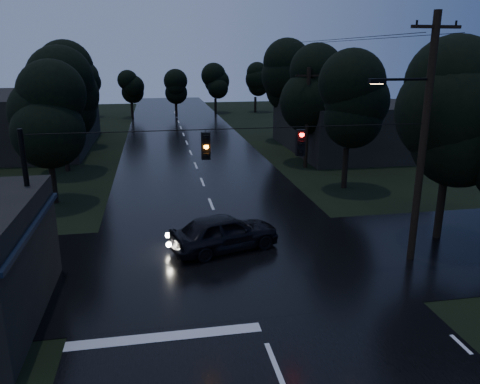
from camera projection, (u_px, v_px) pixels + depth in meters
name	position (u px, v px, depth m)	size (l,w,h in m)	color
main_road	(196.00, 166.00, 36.68)	(12.00, 120.00, 0.02)	black
cross_street	(234.00, 262.00, 19.70)	(60.00, 9.00, 0.02)	black
building_far_right	(346.00, 126.00, 42.23)	(10.00, 14.00, 4.40)	black
building_far_left	(33.00, 121.00, 43.00)	(10.00, 16.00, 5.00)	black
utility_pole_main	(422.00, 137.00, 18.54)	(3.50, 0.30, 10.00)	black
utility_pole_far	(307.00, 117.00, 35.12)	(2.00, 0.30, 7.50)	black
anchor_pole_left	(31.00, 213.00, 16.62)	(0.18, 0.18, 6.00)	black
span_signals	(253.00, 143.00, 17.35)	(15.00, 0.37, 1.12)	black
tree_corner_near	(453.00, 111.00, 20.66)	(4.48, 4.48, 9.44)	black
tree_left_a	(45.00, 113.00, 26.10)	(3.92, 3.92, 8.26)	black
tree_left_b	(60.00, 95.00, 33.44)	(4.20, 4.20, 8.85)	black
tree_left_c	(73.00, 82.00, 42.67)	(4.48, 4.48, 9.44)	black
tree_right_a	(349.00, 101.00, 29.08)	(4.20, 4.20, 8.85)	black
tree_right_b	(316.00, 86.00, 36.63)	(4.48, 4.48, 9.44)	black
tree_right_c	(288.00, 76.00, 46.06)	(4.76, 4.76, 10.03)	black
car	(225.00, 232.00, 20.75)	(1.97, 4.89, 1.66)	black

